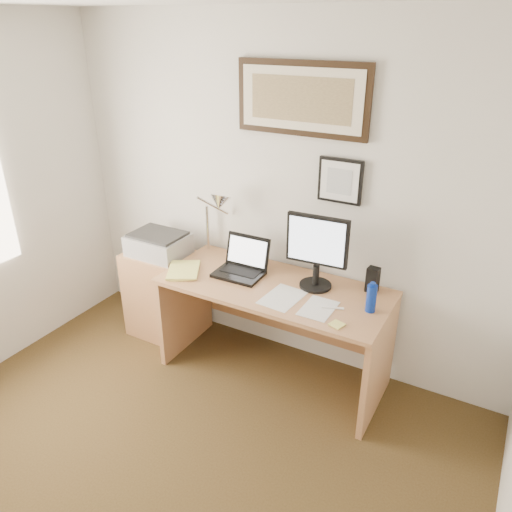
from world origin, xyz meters
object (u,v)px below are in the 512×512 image
Objects in this scene: side_cabinet at (161,293)px; laptop at (242,266)px; book at (168,271)px; water_bottle at (371,298)px; lcd_monitor at (317,249)px; printer at (158,244)px; desk at (279,309)px.

side_cabinet is 0.90m from laptop.
water_bottle is at bearing 7.57° from book.
printer is (-1.30, -0.07, -0.22)m from lcd_monitor.
side_cabinet is 1.08m from desk.
book is at bearing -40.42° from printer.
water_bottle is at bearing -7.28° from desk.
water_bottle is 1.46m from book.
book is (0.31, -0.24, 0.40)m from side_cabinet.
desk is at bearing -172.98° from lcd_monitor.
book is at bearing -152.50° from laptop.
laptop is 0.59m from lcd_monitor.
book is 0.19× the size of desk.
lcd_monitor is at bearing 2.88° from side_cabinet.
book is at bearing -172.43° from water_bottle.
water_bottle is at bearing -1.62° from printer.
printer is (-0.28, 0.24, 0.06)m from book.
printer is at bearing -177.92° from desk.
laptop reaches higher than printer.
water_bottle is 0.97m from laptop.
laptop is (-0.29, -0.03, 0.29)m from desk.
desk reaches higher than side_cabinet.
book is 0.58× the size of lcd_monitor.
side_cabinet is at bearing -179.75° from laptop.
desk is 0.58m from lcd_monitor.
water_bottle is (1.75, -0.05, 0.48)m from side_cabinet.
lcd_monitor is (-0.43, 0.12, 0.20)m from water_bottle.
lcd_monitor is at bearing 6.63° from laptop.
desk is (0.76, 0.28, -0.25)m from book.
side_cabinet is 4.01× the size of water_bottle.
side_cabinet is at bearing 178.31° from water_bottle.
lcd_monitor is at bearing 16.95° from book.
lcd_monitor reaches higher than desk.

